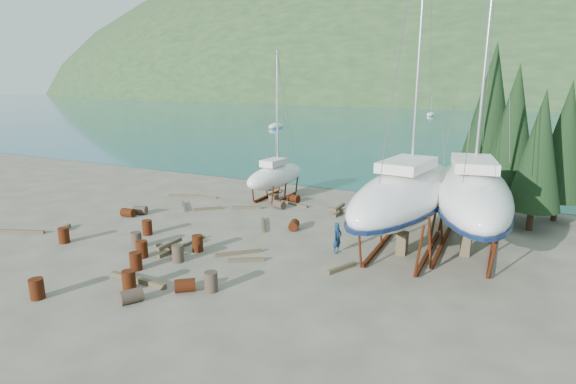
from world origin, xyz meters
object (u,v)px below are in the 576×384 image
at_px(small_sailboat_shore, 276,176).
at_px(large_sailboat_far, 472,193).
at_px(worker, 337,238).
at_px(large_sailboat_near, 408,194).

bearing_deg(small_sailboat_shore, large_sailboat_far, -15.06).
height_order(small_sailboat_shore, worker, small_sailboat_shore).
bearing_deg(worker, large_sailboat_near, -41.14).
distance_m(large_sailboat_far, small_sailboat_shore, 15.45).
xyz_separation_m(large_sailboat_near, small_sailboat_shore, (-11.41, 6.69, -1.30)).
bearing_deg(worker, small_sailboat_shore, 59.23).
relative_size(large_sailboat_near, large_sailboat_far, 0.99).
relative_size(large_sailboat_far, small_sailboat_shore, 1.76).
xyz_separation_m(large_sailboat_far, small_sailboat_shore, (-14.43, 5.36, -1.36)).
relative_size(large_sailboat_near, worker, 11.68).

